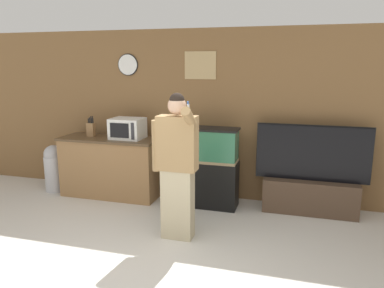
{
  "coord_description": "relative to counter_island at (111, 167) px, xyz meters",
  "views": [
    {
      "loc": [
        1.51,
        -2.69,
        2.09
      ],
      "look_at": [
        0.19,
        1.91,
        1.05
      ],
      "focal_mm": 35.0,
      "sensor_mm": 36.0,
      "label": 1
    }
  ],
  "objects": [
    {
      "name": "tv_on_stand",
      "position": [
        3.05,
        0.14,
        -0.1
      ],
      "size": [
        1.55,
        0.4,
        1.26
      ],
      "color": "#4C3828",
      "rests_on": "ground_plane"
    },
    {
      "name": "microwave",
      "position": [
        0.3,
        0.03,
        0.63
      ],
      "size": [
        0.49,
        0.4,
        0.32
      ],
      "color": "white",
      "rests_on": "counter_island"
    },
    {
      "name": "wall_back_paneled",
      "position": [
        1.32,
        0.43,
        0.83
      ],
      "size": [
        10.0,
        0.08,
        2.6
      ],
      "color": "brown",
      "rests_on": "ground_plane"
    },
    {
      "name": "aquarium_on_stand",
      "position": [
        1.6,
        -0.02,
        0.12
      ],
      "size": [
        0.87,
        0.37,
        1.18
      ],
      "color": "black",
      "rests_on": "ground_plane"
    },
    {
      "name": "trash_bin",
      "position": [
        -1.02,
        -0.06,
        -0.08
      ],
      "size": [
        0.32,
        0.32,
        0.77
      ],
      "color": "#B7B7BC",
      "rests_on": "ground_plane"
    },
    {
      "name": "person_standing",
      "position": [
        1.48,
        -1.13,
        0.44
      ],
      "size": [
        0.55,
        0.42,
        1.76
      ],
      "color": "#BCAD89",
      "rests_on": "ground_plane"
    },
    {
      "name": "counter_island",
      "position": [
        0.0,
        0.0,
        0.0
      ],
      "size": [
        1.58,
        0.62,
        0.94
      ],
      "color": "olive",
      "rests_on": "ground_plane"
    },
    {
      "name": "knife_block",
      "position": [
        -0.35,
        0.04,
        0.58
      ],
      "size": [
        0.12,
        0.09,
        0.32
      ],
      "color": "olive",
      "rests_on": "counter_island"
    }
  ]
}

